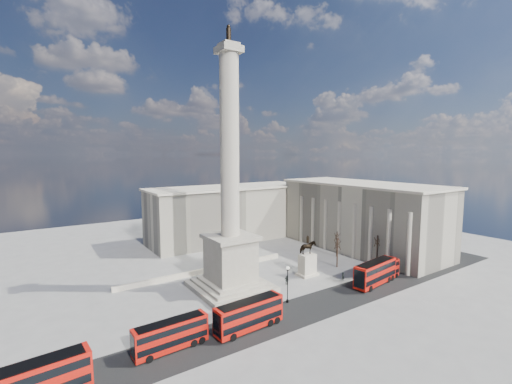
{
  "coord_description": "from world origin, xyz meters",
  "views": [
    {
      "loc": [
        -32.17,
        -51.71,
        26.34
      ],
      "look_at": [
        3.08,
        0.65,
        19.43
      ],
      "focal_mm": 24.0,
      "sensor_mm": 36.0,
      "label": 1
    }
  ],
  "objects": [
    {
      "name": "equestrian_statue",
      "position": [
        17.65,
        2.19,
        3.12
      ],
      "size": [
        4.3,
        3.23,
        8.88
      ],
      "color": "beige",
      "rests_on": "ground"
    },
    {
      "name": "red_bus_b",
      "position": [
        -5.51,
        -10.37,
        2.39
      ],
      "size": [
        11.35,
        3.25,
        4.55
      ],
      "rotation": [
        0.0,
        0.0,
        0.06
      ],
      "color": "red",
      "rests_on": "ground"
    },
    {
      "name": "building_northeast",
      "position": [
        20.0,
        40.0,
        8.32
      ],
      "size": [
        51.0,
        17.0,
        16.6
      ],
      "color": "beige",
      "rests_on": "ground"
    },
    {
      "name": "balustrade_wall",
      "position": [
        0.0,
        16.0,
        0.55
      ],
      "size": [
        40.0,
        0.6,
        1.1
      ],
      "primitive_type": "cube",
      "color": "beige",
      "rests_on": "ground"
    },
    {
      "name": "pedestrian_standing",
      "position": [
        26.31,
        -6.5,
        0.88
      ],
      "size": [
        0.88,
        0.69,
        1.76
      ],
      "primitive_type": "imported",
      "rotation": [
        0.0,
        0.0,
        3.18
      ],
      "color": "black",
      "rests_on": "ground"
    },
    {
      "name": "bare_tree_near",
      "position": [
        35.9,
        -2.15,
        6.05
      ],
      "size": [
        1.76,
        1.76,
        7.68
      ],
      "rotation": [
        0.0,
        0.0,
        -0.33
      ],
      "color": "#332319",
      "rests_on": "ground"
    },
    {
      "name": "pedestrian_crossing",
      "position": [
        10.47,
        0.45,
        0.95
      ],
      "size": [
        0.79,
        1.2,
        1.9
      ],
      "primitive_type": "imported",
      "rotation": [
        0.0,
        0.0,
        1.89
      ],
      "color": "black",
      "rests_on": "ground"
    },
    {
      "name": "pedestrian_walking",
      "position": [
        21.63,
        -4.5,
        0.92
      ],
      "size": [
        0.71,
        0.51,
        1.83
      ],
      "primitive_type": "imported",
      "rotation": [
        0.0,
        0.0,
        -0.11
      ],
      "color": "black",
      "rests_on": "ground"
    },
    {
      "name": "bare_tree_far",
      "position": [
        33.39,
        8.21,
        5.49
      ],
      "size": [
        1.71,
        1.71,
        6.97
      ],
      "rotation": [
        0.0,
        0.0,
        -0.1
      ],
      "color": "#332319",
      "rests_on": "ground"
    },
    {
      "name": "victorian_lamp",
      "position": [
        5.26,
        -6.19,
        3.92
      ],
      "size": [
        0.57,
        0.57,
        6.66
      ],
      "rotation": [
        0.0,
        0.0,
        -0.42
      ],
      "color": "black",
      "rests_on": "ground"
    },
    {
      "name": "red_bus_d",
      "position": [
        28.52,
        -8.93,
        2.12
      ],
      "size": [
        10.13,
        3.17,
        4.04
      ],
      "rotation": [
        0.0,
        0.0,
        0.09
      ],
      "color": "red",
      "rests_on": "ground"
    },
    {
      "name": "asphalt_road",
      "position": [
        5.0,
        -10.0,
        0.0
      ],
      "size": [
        120.0,
        9.0,
        0.01
      ],
      "primitive_type": "cube",
      "color": "black",
      "rests_on": "ground"
    },
    {
      "name": "red_bus_c",
      "position": [
        25.48,
        -9.55,
        2.53
      ],
      "size": [
        12.16,
        4.25,
        4.83
      ],
      "rotation": [
        0.0,
        0.0,
        0.13
      ],
      "color": "red",
      "rests_on": "ground"
    },
    {
      "name": "red_bus_a",
      "position": [
        -17.23,
        -9.05,
        2.16
      ],
      "size": [
        10.24,
        2.78,
        4.12
      ],
      "rotation": [
        0.0,
        0.0,
        0.04
      ],
      "color": "red",
      "rests_on": "ground"
    },
    {
      "name": "nelsons_column",
      "position": [
        0.0,
        5.0,
        12.92
      ],
      "size": [
        14.0,
        14.0,
        49.85
      ],
      "color": "#AFA792",
      "rests_on": "ground"
    },
    {
      "name": "bare_tree_mid",
      "position": [
        27.27,
        2.4,
        5.65
      ],
      "size": [
        1.89,
        1.89,
        7.16
      ],
      "rotation": [
        0.0,
        0.0,
        -0.25
      ],
      "color": "#332319",
      "rests_on": "ground"
    },
    {
      "name": "ground",
      "position": [
        0.0,
        0.0,
        0.0
      ],
      "size": [
        180.0,
        180.0,
        0.0
      ],
      "primitive_type": "plane",
      "color": "gray",
      "rests_on": "ground"
    },
    {
      "name": "building_east",
      "position": [
        45.0,
        10.0,
        9.32
      ],
      "size": [
        19.0,
        46.0,
        18.6
      ],
      "color": "beige",
      "rests_on": "ground"
    }
  ]
}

